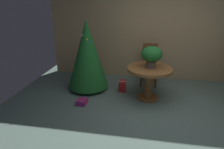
# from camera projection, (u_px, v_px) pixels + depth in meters

# --- Properties ---
(ground_plane) EXTENTS (6.60, 6.60, 0.00)m
(ground_plane) POSITION_uv_depth(u_px,v_px,m) (163.00, 121.00, 3.61)
(ground_plane) COLOR slate
(back_wall_panel) EXTENTS (6.00, 0.10, 2.60)m
(back_wall_panel) POSITION_uv_depth(u_px,v_px,m) (163.00, 30.00, 5.17)
(back_wall_panel) COLOR tan
(back_wall_panel) RESTS_ON ground_plane
(round_dining_table) EXTENTS (0.95, 0.95, 0.72)m
(round_dining_table) POSITION_uv_depth(u_px,v_px,m) (149.00, 75.00, 4.24)
(round_dining_table) COLOR brown
(round_dining_table) RESTS_ON ground_plane
(flower_vase) EXTENTS (0.43, 0.43, 0.45)m
(flower_vase) POSITION_uv_depth(u_px,v_px,m) (152.00, 55.00, 4.09)
(flower_vase) COLOR #665B51
(flower_vase) RESTS_ON round_dining_table
(wooden_chair_far) EXTENTS (0.40, 0.45, 1.02)m
(wooden_chair_far) POSITION_uv_depth(u_px,v_px,m) (149.00, 62.00, 5.04)
(wooden_chair_far) COLOR brown
(wooden_chair_far) RESTS_ON ground_plane
(holiday_tree) EXTENTS (0.95, 0.95, 1.66)m
(holiday_tree) POSITION_uv_depth(u_px,v_px,m) (87.00, 54.00, 4.61)
(holiday_tree) COLOR brown
(holiday_tree) RESTS_ON ground_plane
(gift_box_red) EXTENTS (0.18, 0.27, 0.23)m
(gift_box_red) POSITION_uv_depth(u_px,v_px,m) (123.00, 86.00, 4.79)
(gift_box_red) COLOR red
(gift_box_red) RESTS_ON ground_plane
(gift_box_purple) EXTENTS (0.21, 0.24, 0.10)m
(gift_box_purple) POSITION_uv_depth(u_px,v_px,m) (82.00, 102.00, 4.18)
(gift_box_purple) COLOR #9E287A
(gift_box_purple) RESTS_ON ground_plane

